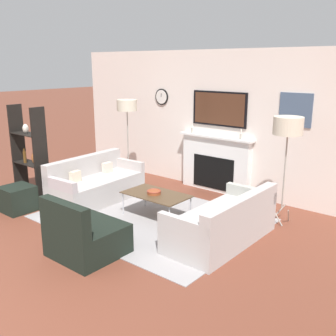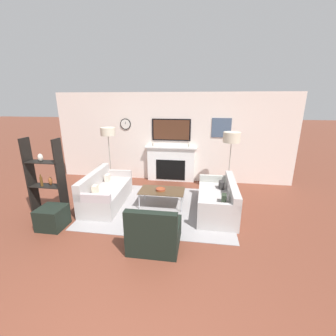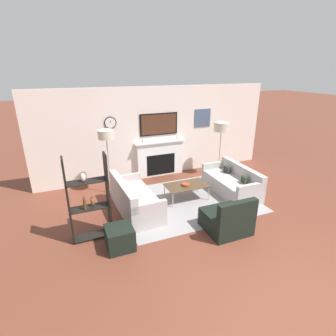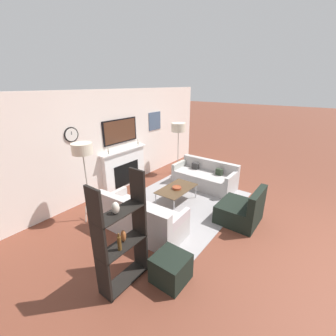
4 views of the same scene
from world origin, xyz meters
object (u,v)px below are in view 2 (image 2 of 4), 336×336
floor_lamp_right (232,138)px  ottoman (52,217)px  coffee_table (162,191)px  couch_right (218,201)px  decorative_bowl (161,189)px  shelf_unit (46,179)px  couch_left (106,193)px  armchair (155,233)px  floor_lamp_left (108,133)px

floor_lamp_right → ottoman: size_ratio=3.39×
coffee_table → floor_lamp_right: 2.30m
couch_right → floor_lamp_right: size_ratio=1.05×
decorative_bowl → shelf_unit: 2.55m
couch_left → floor_lamp_right: 3.51m
decorative_bowl → shelf_unit: (-2.42, -0.71, 0.39)m
couch_right → couch_left: bearing=-180.0°
couch_left → couch_right: couch_left is taller
couch_right → decorative_bowl: (-1.35, 0.07, 0.17)m
decorative_bowl → armchair: bearing=-83.5°
floor_lamp_left → shelf_unit: floor_lamp_left is taller
ottoman → decorative_bowl: bearing=32.4°
couch_right → floor_lamp_left: floor_lamp_left is taller
coffee_table → ottoman: 2.39m
ottoman → floor_lamp_right: bearing=32.9°
floor_lamp_left → floor_lamp_right: (3.39, 0.00, -0.07)m
couch_left → couch_right: size_ratio=1.01×
couch_left → ottoman: size_ratio=3.60×
shelf_unit → coffee_table: bearing=16.6°
coffee_table → ottoman: (-2.01, -1.28, -0.16)m
decorative_bowl → coffee_table: bearing=39.6°
armchair → shelf_unit: (-2.60, 0.85, 0.56)m
floor_lamp_left → coffee_table: bearing=-32.4°
floor_lamp_right → couch_right: bearing=-105.9°
coffee_table → armchair: bearing=-84.6°
decorative_bowl → floor_lamp_right: bearing=33.5°
armchair → coffee_table: (-0.15, 1.58, 0.12)m
armchair → coffee_table: bearing=95.4°
armchair → floor_lamp_right: size_ratio=0.51×
armchair → decorative_bowl: bearing=96.5°
armchair → couch_right: bearing=51.8°
decorative_bowl → ottoman: (-1.98, -1.26, -0.22)m
decorative_bowl → floor_lamp_left: bearing=146.6°
ottoman → floor_lamp_left: bearing=83.3°
floor_lamp_right → coffee_table: bearing=-146.6°
shelf_unit → ottoman: size_ratio=3.46×
decorative_bowl → floor_lamp_left: (-1.70, 1.12, 1.16)m
armchair → ottoman: 2.18m
floor_lamp_left → floor_lamp_right: floor_lamp_left is taller
couch_right → shelf_unit: bearing=-170.4°
couch_left → armchair: bearing=-44.0°
couch_right → floor_lamp_left: size_ratio=1.02×
couch_right → armchair: size_ratio=2.08×
shelf_unit → ottoman: (0.43, -0.55, -0.61)m
coffee_table → shelf_unit: shelf_unit is taller
couch_left → coffee_table: 1.40m
decorative_bowl → floor_lamp_right: (1.69, 1.12, 1.09)m
coffee_table → decorative_bowl: size_ratio=4.63×
floor_lamp_right → shelf_unit: size_ratio=0.98×
coffee_table → shelf_unit: 2.59m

